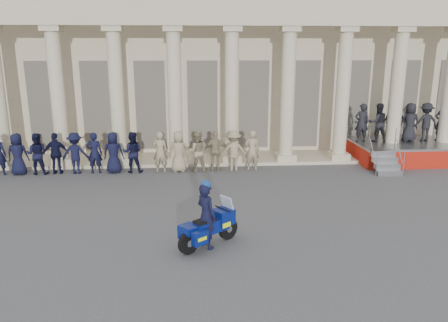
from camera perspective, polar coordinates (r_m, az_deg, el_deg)
ground at (r=13.20m, az=-1.71°, el=-9.43°), size 90.00×90.00×0.00m
building at (r=26.81m, az=-3.09°, el=12.78°), size 40.00×12.50×9.00m
officer_rank at (r=20.30m, az=-21.06°, el=0.92°), size 17.60×0.69×1.82m
reviewing_stand at (r=22.84m, az=22.31°, el=3.90°), size 4.68×4.29×2.79m
motorcycle at (r=12.21m, az=-1.91°, el=-8.57°), size 1.72×1.48×1.32m
rider at (r=12.00m, az=-2.34°, el=-6.99°), size 0.77×0.81×1.95m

